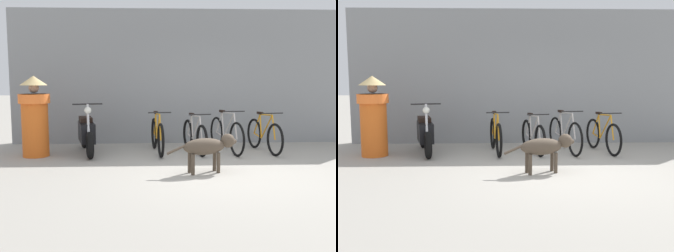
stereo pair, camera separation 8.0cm
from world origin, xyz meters
The scene contains 9 objects.
ground_plane centered at (0.00, 0.00, 0.00)m, with size 60.00×60.00×0.00m, color #9E998E.
shop_wall_back centered at (0.00, 3.08, 1.57)m, with size 9.06×0.20×3.15m.
bicycle_0 centered at (-1.12, 1.75, 0.36)m, with size 0.46×1.68×0.88m.
bicycle_1 centered at (-0.34, 1.79, 0.34)m, with size 0.48×1.61×0.84m.
bicycle_2 centered at (0.33, 1.82, 0.37)m, with size 0.52×1.73×0.90m.
bicycle_3 centered at (1.13, 1.77, 0.35)m, with size 0.46×1.60×0.86m.
motorcycle centered at (-2.58, 1.76, 0.41)m, with size 0.65×1.77×1.06m.
stray_dog centered at (-0.31, -0.01, 0.43)m, with size 1.21×0.49×0.63m.
person_in_robes centered at (-3.55, 1.51, 0.81)m, with size 0.75×0.75×1.60m.
Camera 1 is at (-1.25, -6.32, 1.55)m, focal length 42.00 mm.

